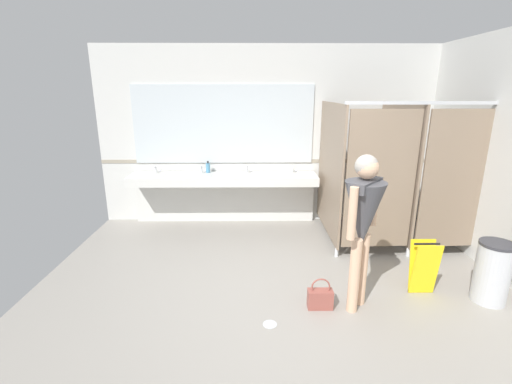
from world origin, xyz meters
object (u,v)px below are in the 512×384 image
object	(u,v)px
person_standing	(363,215)
wet_floor_sign	(424,267)
soap_dispenser	(208,168)
handbag	(320,298)
trash_bin	(492,272)

from	to	relation	value
person_standing	wet_floor_sign	xyz separation A→B (m)	(0.82, 0.26, -0.71)
soap_dispenser	wet_floor_sign	xyz separation A→B (m)	(2.65, -2.29, -0.65)
handbag	wet_floor_sign	size ratio (longest dim) A/B	0.56
trash_bin	soap_dispenser	bearing A→B (deg)	143.40
trash_bin	handbag	world-z (taller)	trash_bin
trash_bin	wet_floor_sign	distance (m)	0.68
person_standing	soap_dispenser	bearing A→B (deg)	125.67
handbag	person_standing	bearing A→B (deg)	2.76
soap_dispenser	wet_floor_sign	size ratio (longest dim) A/B	0.32
handbag	soap_dispenser	world-z (taller)	soap_dispenser
handbag	soap_dispenser	xyz separation A→B (m)	(-1.45, 2.57, 0.85)
trash_bin	wet_floor_sign	bearing A→B (deg)	166.01
handbag	wet_floor_sign	bearing A→B (deg)	13.05
person_standing	wet_floor_sign	distance (m)	1.11
wet_floor_sign	handbag	bearing A→B (deg)	-166.95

